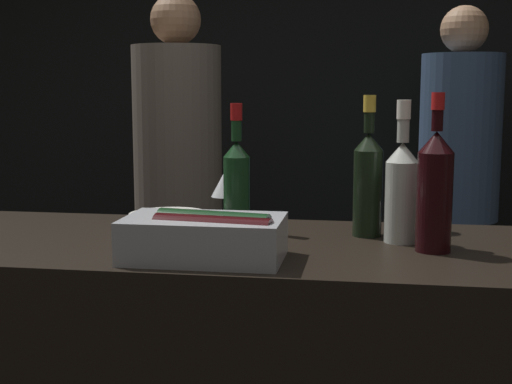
{
  "coord_description": "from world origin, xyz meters",
  "views": [
    {
      "loc": [
        0.27,
        -1.36,
        1.41
      ],
      "look_at": [
        0.0,
        0.35,
        1.16
      ],
      "focal_mm": 50.0,
      "sensor_mm": 36.0,
      "label": 1
    }
  ],
  "objects_px": {
    "person_in_hoodie": "(458,181)",
    "person_blond_tee": "(178,185)",
    "wine_glass": "(225,186)",
    "white_wine_bottle": "(402,187)",
    "red_wine_bottle_burgundy": "(237,180)",
    "red_wine_bottle_tall": "(435,188)",
    "bowl_white": "(169,223)",
    "champagne_bottle": "(368,180)",
    "candle_votive": "(434,221)",
    "ice_bin_with_bottles": "(206,236)"
  },
  "relations": [
    {
      "from": "person_in_hoodie",
      "to": "person_blond_tee",
      "type": "relative_size",
      "value": 0.99
    },
    {
      "from": "wine_glass",
      "to": "white_wine_bottle",
      "type": "height_order",
      "value": "white_wine_bottle"
    },
    {
      "from": "wine_glass",
      "to": "person_blond_tee",
      "type": "height_order",
      "value": "person_blond_tee"
    },
    {
      "from": "wine_glass",
      "to": "white_wine_bottle",
      "type": "relative_size",
      "value": 0.42
    },
    {
      "from": "red_wine_bottle_burgundy",
      "to": "red_wine_bottle_tall",
      "type": "bearing_deg",
      "value": -19.68
    },
    {
      "from": "bowl_white",
      "to": "white_wine_bottle",
      "type": "height_order",
      "value": "white_wine_bottle"
    },
    {
      "from": "bowl_white",
      "to": "red_wine_bottle_burgundy",
      "type": "bearing_deg",
      "value": 23.03
    },
    {
      "from": "white_wine_bottle",
      "to": "person_blond_tee",
      "type": "bearing_deg",
      "value": 126.76
    },
    {
      "from": "white_wine_bottle",
      "to": "person_in_hoodie",
      "type": "height_order",
      "value": "person_in_hoodie"
    },
    {
      "from": "red_wine_bottle_burgundy",
      "to": "champagne_bottle",
      "type": "relative_size",
      "value": 0.94
    },
    {
      "from": "champagne_bottle",
      "to": "person_blond_tee",
      "type": "xyz_separation_m",
      "value": [
        -0.8,
        1.12,
        -0.18
      ]
    },
    {
      "from": "candle_votive",
      "to": "person_blond_tee",
      "type": "relative_size",
      "value": 0.04
    },
    {
      "from": "champagne_bottle",
      "to": "person_in_hoodie",
      "type": "height_order",
      "value": "person_in_hoodie"
    },
    {
      "from": "bowl_white",
      "to": "candle_votive",
      "type": "height_order",
      "value": "candle_votive"
    },
    {
      "from": "candle_votive",
      "to": "white_wine_bottle",
      "type": "xyz_separation_m",
      "value": [
        -0.09,
        -0.14,
        0.11
      ]
    },
    {
      "from": "red_wine_bottle_tall",
      "to": "person_blond_tee",
      "type": "height_order",
      "value": "person_blond_tee"
    },
    {
      "from": "red_wine_bottle_burgundy",
      "to": "person_in_hoodie",
      "type": "distance_m",
      "value": 1.68
    },
    {
      "from": "ice_bin_with_bottles",
      "to": "white_wine_bottle",
      "type": "bearing_deg",
      "value": 30.23
    },
    {
      "from": "ice_bin_with_bottles",
      "to": "champagne_bottle",
      "type": "height_order",
      "value": "champagne_bottle"
    },
    {
      "from": "person_blond_tee",
      "to": "person_in_hoodie",
      "type": "bearing_deg",
      "value": -113.31
    },
    {
      "from": "candle_votive",
      "to": "person_in_hoodie",
      "type": "xyz_separation_m",
      "value": [
        0.23,
        1.45,
        -0.08
      ]
    },
    {
      "from": "red_wine_bottle_tall",
      "to": "candle_votive",
      "type": "bearing_deg",
      "value": 84.36
    },
    {
      "from": "red_wine_bottle_tall",
      "to": "person_blond_tee",
      "type": "bearing_deg",
      "value": 126.89
    },
    {
      "from": "bowl_white",
      "to": "candle_votive",
      "type": "bearing_deg",
      "value": 9.86
    },
    {
      "from": "ice_bin_with_bottles",
      "to": "bowl_white",
      "type": "height_order",
      "value": "ice_bin_with_bottles"
    },
    {
      "from": "red_wine_bottle_tall",
      "to": "champagne_bottle",
      "type": "xyz_separation_m",
      "value": [
        -0.15,
        0.15,
        -0.0
      ]
    },
    {
      "from": "candle_votive",
      "to": "champagne_bottle",
      "type": "relative_size",
      "value": 0.19
    },
    {
      "from": "red_wine_bottle_burgundy",
      "to": "candle_votive",
      "type": "bearing_deg",
      "value": 5.32
    },
    {
      "from": "red_wine_bottle_burgundy",
      "to": "red_wine_bottle_tall",
      "type": "relative_size",
      "value": 0.92
    },
    {
      "from": "ice_bin_with_bottles",
      "to": "red_wine_bottle_burgundy",
      "type": "relative_size",
      "value": 1.04
    },
    {
      "from": "wine_glass",
      "to": "white_wine_bottle",
      "type": "bearing_deg",
      "value": -22.64
    },
    {
      "from": "wine_glass",
      "to": "red_wine_bottle_tall",
      "type": "relative_size",
      "value": 0.39
    },
    {
      "from": "wine_glass",
      "to": "candle_votive",
      "type": "relative_size",
      "value": 2.16
    },
    {
      "from": "wine_glass",
      "to": "person_in_hoodie",
      "type": "xyz_separation_m",
      "value": [
        0.8,
        1.38,
        -0.15
      ]
    },
    {
      "from": "red_wine_bottle_tall",
      "to": "ice_bin_with_bottles",
      "type": "bearing_deg",
      "value": -162.12
    },
    {
      "from": "ice_bin_with_bottles",
      "to": "person_blond_tee",
      "type": "relative_size",
      "value": 0.19
    },
    {
      "from": "ice_bin_with_bottles",
      "to": "red_wine_bottle_burgundy",
      "type": "distance_m",
      "value": 0.35
    },
    {
      "from": "bowl_white",
      "to": "person_in_hoodie",
      "type": "distance_m",
      "value": 1.81
    },
    {
      "from": "ice_bin_with_bottles",
      "to": "wine_glass",
      "type": "xyz_separation_m",
      "value": [
        -0.05,
        0.45,
        0.05
      ]
    },
    {
      "from": "candle_votive",
      "to": "white_wine_bottle",
      "type": "height_order",
      "value": "white_wine_bottle"
    },
    {
      "from": "bowl_white",
      "to": "white_wine_bottle",
      "type": "bearing_deg",
      "value": -1.73
    },
    {
      "from": "red_wine_bottle_burgundy",
      "to": "person_blond_tee",
      "type": "relative_size",
      "value": 0.19
    },
    {
      "from": "wine_glass",
      "to": "person_in_hoodie",
      "type": "height_order",
      "value": "person_in_hoodie"
    },
    {
      "from": "red_wine_bottle_burgundy",
      "to": "champagne_bottle",
      "type": "xyz_separation_m",
      "value": [
        0.34,
        -0.02,
        0.01
      ]
    },
    {
      "from": "red_wine_bottle_tall",
      "to": "person_in_hoodie",
      "type": "relative_size",
      "value": 0.2
    },
    {
      "from": "bowl_white",
      "to": "red_wine_bottle_tall",
      "type": "xyz_separation_m",
      "value": [
        0.66,
        -0.11,
        0.12
      ]
    },
    {
      "from": "bowl_white",
      "to": "wine_glass",
      "type": "xyz_separation_m",
      "value": [
        0.11,
        0.18,
        0.07
      ]
    },
    {
      "from": "red_wine_bottle_burgundy",
      "to": "red_wine_bottle_tall",
      "type": "distance_m",
      "value": 0.52
    },
    {
      "from": "candle_votive",
      "to": "champagne_bottle",
      "type": "distance_m",
      "value": 0.22
    },
    {
      "from": "ice_bin_with_bottles",
      "to": "white_wine_bottle",
      "type": "relative_size",
      "value": 1.0
    }
  ]
}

